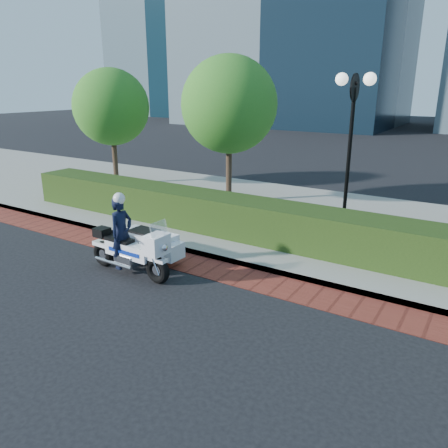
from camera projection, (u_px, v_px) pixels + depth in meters
The scene contains 8 objects.
ground at pixel (205, 305), 8.43m from camera, with size 120.00×120.00×0.00m, color black.
brick_strip at pixel (244, 277), 9.63m from camera, with size 60.00×1.00×0.01m, color maroon.
sidewalk at pixel (318, 223), 13.23m from camera, with size 60.00×8.00×0.15m, color gray.
hedge_main at pixel (285, 225), 11.13m from camera, with size 18.00×1.20×1.00m, color black.
lamppost at pixel (351, 130), 11.20m from camera, with size 1.02×0.70×4.21m.
tree_a at pixel (111, 107), 17.27m from camera, with size 3.00×3.00×4.58m.
tree_b at pixel (229, 105), 14.40m from camera, with size 3.20×3.20×4.89m.
police_motorcycle at pixel (136, 243), 9.93m from camera, with size 2.30×1.62×1.86m.
Camera 1 is at (4.35, -6.19, 4.06)m, focal length 35.00 mm.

